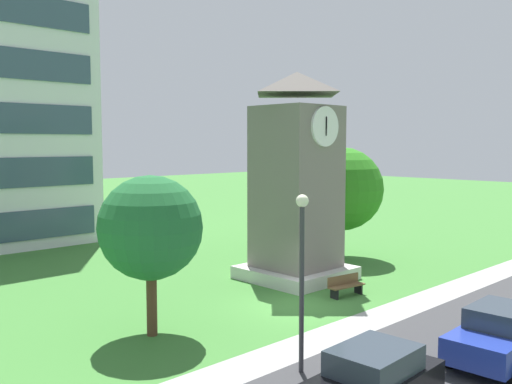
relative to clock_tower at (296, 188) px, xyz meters
The scene contains 10 objects.
ground_plane 6.42m from the clock_tower, 137.06° to the right, with size 160.00×160.00×0.00m, color #3D7A33.
street_asphalt 12.03m from the clock_tower, 107.83° to the right, with size 120.00×7.20×0.01m, color #38383A.
kerb_strip 8.38m from the clock_tower, 118.71° to the right, with size 120.00×1.60×0.01m, color #9E9E99.
clock_tower is the anchor object (origin of this frame).
park_bench 5.38m from the clock_tower, 102.45° to the right, with size 1.85×0.73×0.88m.
street_lamp 11.23m from the clock_tower, 137.11° to the right, with size 0.36×0.36×5.11m.
tree_streetside 5.62m from the clock_tower, 15.10° to the left, with size 4.69×4.69×6.32m.
tree_by_building 9.78m from the clock_tower, 168.00° to the right, with size 3.53×3.53×5.48m.
parked_car_black 14.35m from the clock_tower, 130.63° to the right, with size 4.27×2.11×1.69m.
parked_car_blue 12.28m from the clock_tower, 106.93° to the right, with size 4.16×2.18×1.69m.
Camera 1 is at (-16.47, -14.75, 6.53)m, focal length 39.38 mm.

